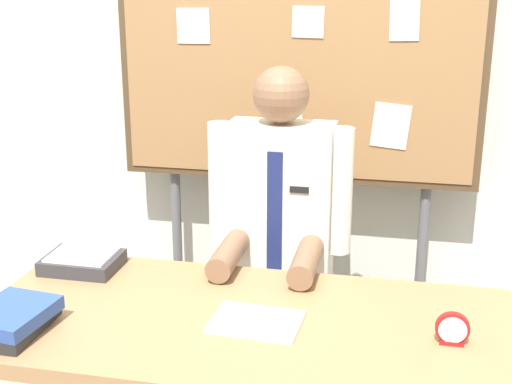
{
  "coord_description": "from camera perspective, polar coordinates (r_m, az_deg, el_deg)",
  "views": [
    {
      "loc": [
        0.44,
        -1.89,
        1.76
      ],
      "look_at": [
        0.0,
        0.19,
        1.09
      ],
      "focal_mm": 49.48,
      "sensor_mm": 36.0,
      "label": 1
    }
  ],
  "objects": [
    {
      "name": "desk_clock",
      "position": [
        2.11,
        15.59,
        -10.7
      ],
      "size": [
        0.1,
        0.04,
        0.1
      ],
      "color": "maroon",
      "rests_on": "desk"
    },
    {
      "name": "open_notebook",
      "position": [
        2.16,
        0.01,
        -10.44
      ],
      "size": [
        0.28,
        0.21,
        0.01
      ],
      "primitive_type": "cube",
      "rotation": [
        0.0,
        0.0,
        -0.05
      ],
      "color": "white",
      "rests_on": "desk"
    },
    {
      "name": "bulletin_board",
      "position": [
        2.95,
        3.33,
        9.56
      ],
      "size": [
        1.52,
        0.09,
        1.86
      ],
      "color": "#4C3823",
      "rests_on": "ground_plane"
    },
    {
      "name": "person",
      "position": [
        2.77,
        1.86,
        -5.75
      ],
      "size": [
        0.55,
        0.56,
        1.43
      ],
      "color": "#2D2D33",
      "rests_on": "ground_plane"
    },
    {
      "name": "back_wall",
      "position": [
        3.15,
        3.9,
        9.94
      ],
      "size": [
        6.4,
        0.08,
        2.7
      ],
      "primitive_type": "cube",
      "color": "silver",
      "rests_on": "ground_plane"
    },
    {
      "name": "paper_tray",
      "position": [
        2.6,
        -13.86,
        -5.49
      ],
      "size": [
        0.26,
        0.2,
        0.06
      ],
      "color": "#333338",
      "rests_on": "desk"
    },
    {
      "name": "book_stack",
      "position": [
        2.22,
        -19.07,
        -9.7
      ],
      "size": [
        0.23,
        0.27,
        0.08
      ],
      "color": "#262626",
      "rests_on": "desk"
    },
    {
      "name": "desk",
      "position": [
        2.23,
        -1.03,
        -12.25
      ],
      "size": [
        1.65,
        0.78,
        0.74
      ],
      "color": "#9E754C",
      "rests_on": "ground_plane"
    }
  ]
}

